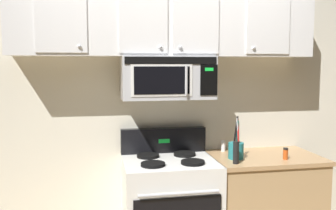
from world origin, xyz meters
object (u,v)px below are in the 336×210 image
over_range_microwave (167,78)px  utensil_crock_teal (236,149)px  pepper_mill (236,153)px  spice_jar (286,154)px  salt_shaker (223,146)px

over_range_microwave → utensil_crock_teal: 0.83m
pepper_mill → spice_jar: bearing=6.3°
pepper_mill → over_range_microwave: bearing=147.1°
over_range_microwave → pepper_mill: (0.50, -0.32, -0.59)m
over_range_microwave → pepper_mill: 0.83m
pepper_mill → spice_jar: pepper_mill is taller
utensil_crock_teal → salt_shaker: bearing=93.1°
salt_shaker → spice_jar: 0.56m
salt_shaker → pepper_mill: 0.43m
utensil_crock_teal → pepper_mill: 0.16m
salt_shaker → spice_jar: (0.41, -0.38, 0.00)m
over_range_microwave → pepper_mill: size_ratio=4.29×
salt_shaker → over_range_microwave: bearing=-169.1°
over_range_microwave → utensil_crock_teal: (0.56, -0.17, -0.59)m
utensil_crock_teal → salt_shaker: 0.28m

